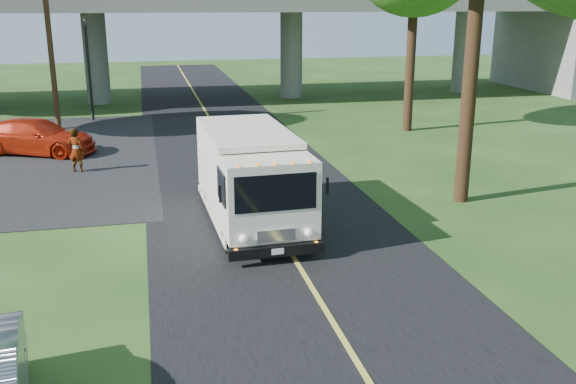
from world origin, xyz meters
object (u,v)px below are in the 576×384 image
object	(u,v)px
red_sedan	(36,137)
pedestrian	(76,151)
utility_pole	(49,33)
traffic_signal	(88,59)
step_van	(251,175)

from	to	relation	value
red_sedan	pedestrian	size ratio (longest dim) A/B	3.03
utility_pole	red_sedan	xyz separation A→B (m)	(-0.25, -5.26, -3.88)
pedestrian	traffic_signal	bearing A→B (deg)	-68.88
traffic_signal	pedestrian	size ratio (longest dim) A/B	3.22
traffic_signal	red_sedan	bearing A→B (deg)	-103.55
step_van	traffic_signal	bearing A→B (deg)	105.03
traffic_signal	red_sedan	distance (m)	7.87
pedestrian	utility_pole	bearing A→B (deg)	-58.97
utility_pole	pedestrian	bearing A→B (deg)	-79.36
step_van	pedestrian	size ratio (longest dim) A/B	3.89
step_van	pedestrian	xyz separation A→B (m)	(-5.28, 7.00, -0.61)
traffic_signal	utility_pole	xyz separation A→B (m)	(-1.50, -2.00, 1.40)
traffic_signal	red_sedan	size ratio (longest dim) A/B	1.06
traffic_signal	step_van	distance (m)	18.61
traffic_signal	utility_pole	bearing A→B (deg)	-126.87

